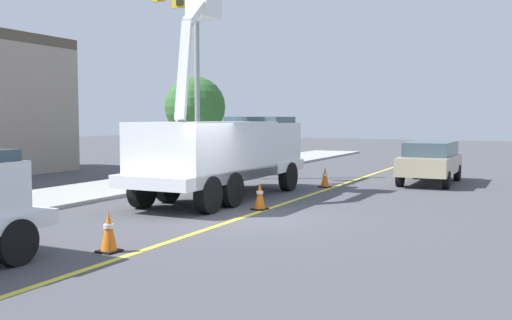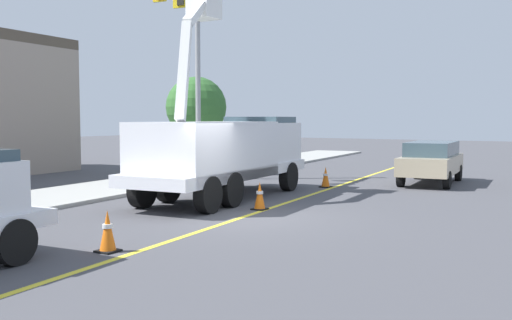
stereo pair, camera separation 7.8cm
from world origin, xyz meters
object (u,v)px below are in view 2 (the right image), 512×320
utility_bucket_truck (225,149)px  passing_minivan (432,160)px  traffic_signal_mast (171,23)px  traffic_cone_mid_rear (260,196)px  traffic_cone_trailing (326,177)px  traffic_cone_mid_front (108,231)px

utility_bucket_truck → passing_minivan: size_ratio=1.69×
utility_bucket_truck → passing_minivan: utility_bucket_truck is taller
utility_bucket_truck → passing_minivan: bearing=-30.2°
passing_minivan → traffic_signal_mast: size_ratio=0.56×
traffic_cone_mid_rear → traffic_cone_trailing: size_ratio=1.01×
passing_minivan → traffic_cone_trailing: (-3.47, 3.05, -0.58)m
traffic_cone_mid_front → traffic_signal_mast: size_ratio=0.09×
passing_minivan → traffic_signal_mast: 11.77m
traffic_cone_mid_front → traffic_cone_trailing: traffic_cone_mid_front is taller
passing_minivan → traffic_cone_mid_rear: size_ratio=6.19×
traffic_cone_trailing → traffic_signal_mast: (-2.27, 5.66, 6.01)m
traffic_cone_mid_rear → traffic_cone_trailing: bearing=7.1°
passing_minivan → traffic_signal_mast: bearing=123.4°
traffic_cone_mid_rear → traffic_cone_mid_front: bearing=-177.5°
passing_minivan → traffic_cone_trailing: passing_minivan is taller
utility_bucket_truck → traffic_cone_mid_rear: utility_bucket_truck is taller
traffic_cone_mid_front → traffic_signal_mast: 13.27m
traffic_cone_mid_front → traffic_cone_mid_rear: traffic_cone_mid_front is taller
utility_bucket_truck → traffic_cone_trailing: size_ratio=10.63×
utility_bucket_truck → traffic_signal_mast: size_ratio=0.94×
utility_bucket_truck → traffic_cone_mid_rear: 3.02m
traffic_cone_mid_rear → traffic_signal_mast: bearing=60.0°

